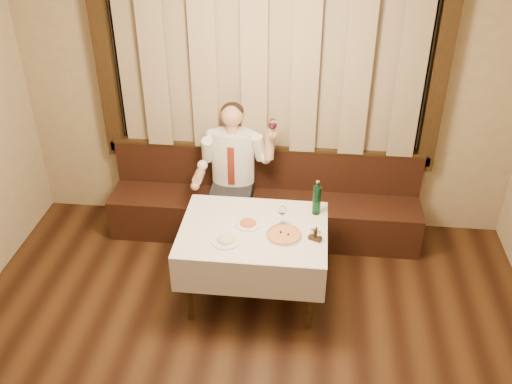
# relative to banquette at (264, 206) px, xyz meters

# --- Properties ---
(room) EXTENTS (5.01, 6.01, 2.81)m
(room) POSITION_rel_banquette_xyz_m (-0.00, -1.75, 1.19)
(room) COLOR black
(room) RESTS_ON ground
(banquette) EXTENTS (3.20, 0.61, 0.94)m
(banquette) POSITION_rel_banquette_xyz_m (0.00, 0.00, 0.00)
(banquette) COLOR black
(banquette) RESTS_ON ground
(dining_table) EXTENTS (1.27, 0.97, 0.76)m
(dining_table) POSITION_rel_banquette_xyz_m (0.00, -1.02, 0.34)
(dining_table) COLOR black
(dining_table) RESTS_ON ground
(pizza) EXTENTS (0.32, 0.32, 0.03)m
(pizza) POSITION_rel_banquette_xyz_m (0.27, -1.11, 0.46)
(pizza) COLOR white
(pizza) RESTS_ON dining_table
(pasta_red) EXTENTS (0.23, 0.23, 0.08)m
(pasta_red) POSITION_rel_banquette_xyz_m (-0.05, -0.98, 0.48)
(pasta_red) COLOR white
(pasta_red) RESTS_ON dining_table
(pasta_cream) EXTENTS (0.25, 0.25, 0.08)m
(pasta_cream) POSITION_rel_banquette_xyz_m (-0.21, -1.23, 0.48)
(pasta_cream) COLOR white
(pasta_cream) RESTS_ON dining_table
(green_bottle) EXTENTS (0.07, 0.07, 0.34)m
(green_bottle) POSITION_rel_banquette_xyz_m (0.53, -0.73, 0.59)
(green_bottle) COLOR #0F4723
(green_bottle) RESTS_ON dining_table
(table_wine_glass) EXTENTS (0.07, 0.07, 0.19)m
(table_wine_glass) POSITION_rel_banquette_xyz_m (0.24, -0.95, 0.59)
(table_wine_glass) COLOR white
(table_wine_glass) RESTS_ON dining_table
(cruet_caddy) EXTENTS (0.12, 0.09, 0.11)m
(cruet_caddy) POSITION_rel_banquette_xyz_m (0.53, -1.13, 0.49)
(cruet_caddy) COLOR black
(cruet_caddy) RESTS_ON dining_table
(seated_man) EXTENTS (0.81, 0.61, 1.46)m
(seated_man) POSITION_rel_banquette_xyz_m (-0.31, -0.09, 0.53)
(seated_man) COLOR black
(seated_man) RESTS_ON ground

